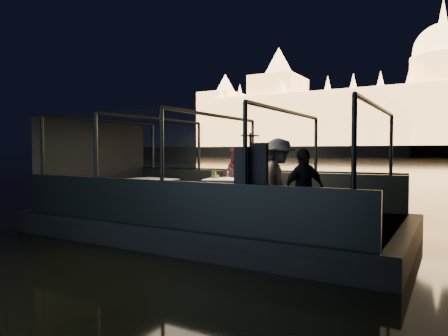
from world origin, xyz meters
The scene contains 30 objects.
river_water centered at (0.00, 80.00, 0.00)m, with size 500.00×500.00×0.00m, color black.
boat_hull centered at (0.00, 0.00, 0.00)m, with size 8.60×4.40×1.00m, color black.
boat_deck centered at (0.00, 0.00, 0.48)m, with size 8.00×4.00×0.04m, color black.
gunwale_port centered at (0.00, 2.00, 0.95)m, with size 8.00×0.08×0.90m, color black.
gunwale_starboard centered at (0.00, -2.00, 0.95)m, with size 8.00×0.08×0.90m, color black.
cabin_glass_port centered at (0.00, 2.00, 2.10)m, with size 8.00×0.02×1.40m, color #99B2B2, non-canonical shape.
cabin_glass_starboard centered at (0.00, -2.00, 2.10)m, with size 8.00×0.02×1.40m, color #99B2B2, non-canonical shape.
cabin_roof_glass centered at (0.00, 0.00, 2.80)m, with size 8.00×4.00×0.02m, color #99B2B2, non-canonical shape.
end_wall_fore centered at (-4.00, 0.00, 1.65)m, with size 0.02×4.00×2.30m, color black, non-canonical shape.
end_wall_aft centered at (4.00, 0.00, 1.65)m, with size 0.02×4.00×2.30m, color black, non-canonical shape.
canopy_ribs centered at (0.00, 0.00, 1.65)m, with size 8.00×4.00×2.30m, color black, non-canonical shape.
embankment centered at (0.00, 210.00, 1.00)m, with size 400.00×140.00×6.00m, color #423D33.
parliament_building centered at (0.00, 175.00, 29.00)m, with size 220.00×32.00×60.00m, color #F2D18C, non-canonical shape.
dining_table_central centered at (0.10, 0.79, 0.89)m, with size 1.45×1.05×0.77m, color white.
dining_table_aft centered at (-2.43, 0.53, 0.89)m, with size 1.31×0.95×0.70m, color white.
chair_port_left centered at (-0.46, 1.24, 0.95)m, with size 0.45×0.45×0.96m, color black.
chair_port_right centered at (0.40, 1.24, 0.95)m, with size 0.37×0.37×0.80m, color black.
coat_stand centered at (1.77, -1.75, 1.40)m, with size 0.50×0.40×1.78m, color black, non-canonical shape.
person_woman_coral centered at (0.24, 1.59, 1.25)m, with size 0.57×0.38×1.58m, color #E16E52.
person_man_maroon centered at (-0.27, 1.55, 1.25)m, with size 0.76×0.59×1.58m, color #441318.
passenger_stripe centered at (2.02, -1.05, 1.35)m, with size 1.11×0.62×1.71m, color silver.
passenger_dark centered at (2.57, -1.19, 1.35)m, with size 0.90×0.38×1.52m, color black.
wine_bottle centered at (-0.50, 0.67, 1.42)m, with size 0.06×0.06×0.29m, color #123316.
bread_basket centered at (-0.48, 0.78, 1.31)m, with size 0.21×0.21×0.09m, color brown.
amber_candle centered at (0.09, 0.86, 1.31)m, with size 0.06×0.06×0.08m, color #FFAF3F.
plate_near centered at (0.35, 0.67, 1.27)m, with size 0.25×0.25×0.02m, color white.
plate_far centered at (-0.30, 1.02, 1.27)m, with size 0.22×0.22×0.01m, color white.
wine_glass_white centered at (-0.39, 0.64, 1.36)m, with size 0.06×0.06×0.17m, color silver, non-canonical shape.
wine_glass_red centered at (0.19, 0.96, 1.36)m, with size 0.06×0.06×0.18m, color silver, non-canonical shape.
wine_glass_empty centered at (-0.01, 0.62, 1.36)m, with size 0.07×0.07×0.21m, color silver, non-canonical shape.
Camera 1 is at (4.88, -8.05, 1.96)m, focal length 32.00 mm.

